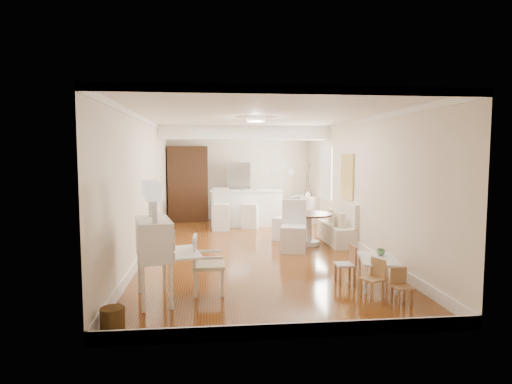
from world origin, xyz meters
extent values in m
plane|color=brown|center=(0.00, 0.00, 0.00)|extent=(9.00, 9.00, 0.00)
cube|color=white|center=(0.00, 0.00, 2.80)|extent=(4.50, 9.00, 0.04)
cube|color=silver|center=(0.00, 4.50, 1.40)|extent=(4.50, 0.04, 2.80)
cube|color=silver|center=(0.00, -4.50, 1.40)|extent=(4.50, 0.04, 2.80)
cube|color=silver|center=(-2.25, 0.00, 1.40)|extent=(0.04, 9.00, 2.80)
cube|color=silver|center=(2.25, 0.00, 1.40)|extent=(0.04, 9.00, 2.80)
cube|color=white|center=(0.00, 2.20, 2.62)|extent=(4.50, 0.45, 0.36)
cube|color=tan|center=(2.21, 0.50, 1.55)|extent=(0.04, 0.84, 1.04)
cube|color=white|center=(2.23, 2.40, 1.55)|extent=(0.04, 1.10, 1.40)
cylinder|color=#381E11|center=(-1.20, 4.48, 1.85)|extent=(0.30, 0.03, 0.30)
cylinder|color=white|center=(0.00, -0.50, 2.75)|extent=(0.36, 0.36, 0.08)
cube|color=white|center=(-1.70, -3.06, 0.58)|extent=(1.09, 1.10, 1.16)
cube|color=white|center=(-0.94, -2.80, 0.43)|extent=(0.50, 0.50, 0.87)
cylinder|color=#523719|center=(-2.05, -4.08, 0.14)|extent=(0.34, 0.34, 0.28)
cube|color=white|center=(1.69, -2.73, 0.22)|extent=(0.72, 0.99, 0.45)
cube|color=tan|center=(1.40, -3.26, 0.29)|extent=(0.36, 0.36, 0.57)
cube|color=#AE744F|center=(1.23, -2.52, 0.31)|extent=(0.30, 0.30, 0.62)
cube|color=#966B44|center=(1.70, -3.57, 0.25)|extent=(0.26, 0.26, 0.50)
cube|color=silver|center=(1.99, 0.50, 0.49)|extent=(0.52, 1.60, 0.98)
cylinder|color=#422415|center=(1.30, 0.35, 0.36)|extent=(1.11, 1.11, 0.73)
cube|color=white|center=(0.83, -0.27, 0.54)|extent=(0.63, 0.65, 1.09)
cube|color=silver|center=(0.90, 1.02, 0.53)|extent=(0.72, 0.71, 1.06)
cube|color=white|center=(0.10, 3.10, 0.52)|extent=(2.05, 0.65, 1.03)
cube|color=silver|center=(-0.64, 2.48, 0.57)|extent=(0.49, 0.49, 1.14)
cube|color=silver|center=(0.18, 2.76, 0.54)|extent=(0.53, 0.53, 1.08)
cube|color=#381E11|center=(-1.60, 4.18, 1.15)|extent=(1.20, 0.60, 2.30)
imported|color=silver|center=(0.30, 4.15, 0.90)|extent=(0.75, 0.65, 1.80)
cube|color=white|center=(1.97, 3.49, 0.40)|extent=(0.68, 0.91, 0.80)
imported|color=#58985E|center=(1.80, -2.57, 0.50)|extent=(0.17, 0.17, 0.10)
imported|color=white|center=(1.98, 3.45, 0.88)|extent=(0.21, 0.21, 0.17)
camera|label=1|loc=(-0.88, -9.05, 2.07)|focal=30.00mm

